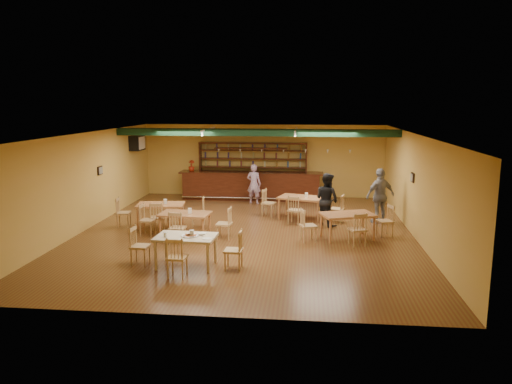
# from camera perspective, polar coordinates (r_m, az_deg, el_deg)

# --- Properties ---
(floor) EXTENTS (12.00, 12.00, 0.00)m
(floor) POSITION_cam_1_polar(r_m,az_deg,el_deg) (15.05, -1.17, -4.70)
(floor) COLOR brown
(floor) RESTS_ON ground
(ceiling_beam) EXTENTS (10.00, 0.30, 0.25)m
(ceiling_beam) POSITION_cam_1_polar(r_m,az_deg,el_deg) (17.34, -0.06, 6.93)
(ceiling_beam) COLOR black
(ceiling_beam) RESTS_ON ceiling
(track_rail_left) EXTENTS (0.05, 2.50, 0.05)m
(track_rail_left) POSITION_cam_1_polar(r_m,az_deg,el_deg) (18.20, -5.55, 7.27)
(track_rail_left) COLOR white
(track_rail_left) RESTS_ON ceiling
(track_rail_right) EXTENTS (0.05, 2.50, 0.05)m
(track_rail_right) POSITION_cam_1_polar(r_m,az_deg,el_deg) (17.85, 4.65, 7.22)
(track_rail_right) COLOR white
(track_rail_right) RESTS_ON ceiling
(ac_unit) EXTENTS (0.34, 0.70, 0.48)m
(ac_unit) POSITION_cam_1_polar(r_m,az_deg,el_deg) (19.82, -13.63, 5.57)
(ac_unit) COLOR white
(ac_unit) RESTS_ON wall_left
(picture_left) EXTENTS (0.04, 0.34, 0.28)m
(picture_left) POSITION_cam_1_polar(r_m,az_deg,el_deg) (16.98, -17.66, 2.40)
(picture_left) COLOR black
(picture_left) RESTS_ON wall_left
(picture_right) EXTENTS (0.04, 0.34, 0.28)m
(picture_right) POSITION_cam_1_polar(r_m,az_deg,el_deg) (15.41, 17.72, 1.62)
(picture_right) COLOR black
(picture_right) RESTS_ON wall_right
(bar_counter) EXTENTS (5.81, 0.85, 1.13)m
(bar_counter) POSITION_cam_1_polar(r_m,az_deg,el_deg) (19.98, -0.57, 0.73)
(bar_counter) COLOR #33130A
(bar_counter) RESTS_ON ground
(back_bar_hutch) EXTENTS (4.49, 0.40, 2.28)m
(back_bar_hutch) POSITION_cam_1_polar(r_m,az_deg,el_deg) (20.51, -0.38, 2.61)
(back_bar_hutch) COLOR #33130A
(back_bar_hutch) RESTS_ON ground
(poinsettia) EXTENTS (0.33, 0.33, 0.45)m
(poinsettia) POSITION_cam_1_polar(r_m,az_deg,el_deg) (20.28, -7.50, 3.05)
(poinsettia) COLOR #AA260F
(poinsettia) RESTS_ON bar_counter
(dining_table_a) EXTENTS (1.58, 1.08, 0.74)m
(dining_table_a) POSITION_cam_1_polar(r_m,az_deg,el_deg) (15.96, -10.97, -2.65)
(dining_table_a) COLOR #A36739
(dining_table_a) RESTS_ON ground
(dining_table_b) EXTENTS (1.74, 1.34, 0.77)m
(dining_table_b) POSITION_cam_1_polar(r_m,az_deg,el_deg) (16.72, 5.35, -1.86)
(dining_table_b) COLOR #A36739
(dining_table_b) RESTS_ON ground
(dining_table_c) EXTENTS (1.51, 0.98, 0.73)m
(dining_table_c) POSITION_cam_1_polar(r_m,az_deg,el_deg) (14.60, -8.21, -3.82)
(dining_table_c) COLOR #A36739
(dining_table_c) RESTS_ON ground
(dining_table_d) EXTENTS (1.70, 1.32, 0.74)m
(dining_table_d) POSITION_cam_1_polar(r_m,az_deg,el_deg) (14.54, 10.55, -3.91)
(dining_table_d) COLOR #A36739
(dining_table_d) RESTS_ON ground
(near_table) EXTENTS (1.46, 0.98, 0.76)m
(near_table) POSITION_cam_1_polar(r_m,az_deg,el_deg) (12.03, -8.11, -6.82)
(near_table) COLOR tan
(near_table) RESTS_ON ground
(pizza_tray) EXTENTS (0.51, 0.51, 0.01)m
(pizza_tray) POSITION_cam_1_polar(r_m,az_deg,el_deg) (11.90, -7.68, -5.05)
(pizza_tray) COLOR silver
(pizza_tray) RESTS_ON near_table
(parmesan_shaker) EXTENTS (0.08, 0.08, 0.11)m
(parmesan_shaker) POSITION_cam_1_polar(r_m,az_deg,el_deg) (11.89, -10.49, -4.91)
(parmesan_shaker) COLOR #EAE5C6
(parmesan_shaker) RESTS_ON near_table
(napkin_stack) EXTENTS (0.21, 0.16, 0.03)m
(napkin_stack) POSITION_cam_1_polar(r_m,az_deg,el_deg) (12.04, -6.28, -4.81)
(napkin_stack) COLOR white
(napkin_stack) RESTS_ON near_table
(pizza_server) EXTENTS (0.33, 0.19, 0.00)m
(pizza_server) POSITION_cam_1_polar(r_m,az_deg,el_deg) (11.91, -6.91, -4.97)
(pizza_server) COLOR silver
(pizza_server) RESTS_ON pizza_tray
(side_plate) EXTENTS (0.23, 0.23, 0.01)m
(side_plate) POSITION_cam_1_polar(r_m,az_deg,el_deg) (11.61, -5.71, -5.41)
(side_plate) COLOR white
(side_plate) RESTS_ON near_table
(patron_bar) EXTENTS (0.64, 0.49, 1.56)m
(patron_bar) POSITION_cam_1_polar(r_m,az_deg,el_deg) (19.11, -0.25, 0.95)
(patron_bar) COLOR #7C479A
(patron_bar) RESTS_ON ground
(patron_right_a) EXTENTS (1.04, 1.05, 1.71)m
(patron_right_a) POSITION_cam_1_polar(r_m,az_deg,el_deg) (15.85, 8.23, -0.86)
(patron_right_a) COLOR black
(patron_right_a) RESTS_ON ground
(patron_right_b) EXTENTS (1.15, 0.91, 1.82)m
(patron_right_b) POSITION_cam_1_polar(r_m,az_deg,el_deg) (16.50, 14.22, -0.44)
(patron_right_b) COLOR gray
(patron_right_b) RESTS_ON ground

